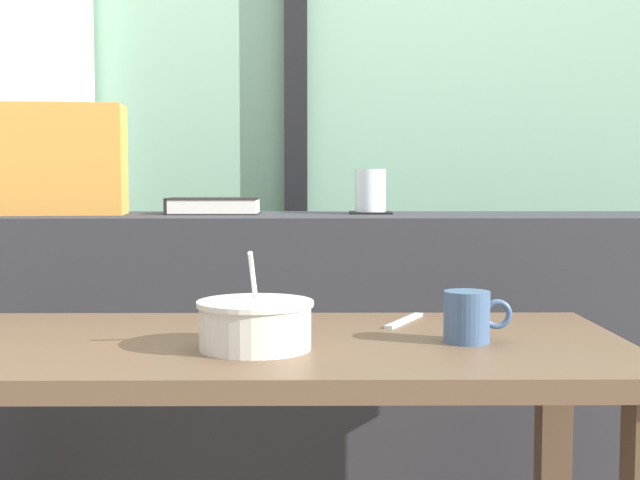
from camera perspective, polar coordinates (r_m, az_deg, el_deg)
The scene contains 11 objects.
outdoor_backdrop at distance 2.79m, azimuth -2.92°, elevation 12.87°, with size 4.80×0.08×2.80m, color #84B293.
window_divider_post at distance 2.71m, azimuth -1.60°, elevation 11.01°, with size 0.07×0.05×2.60m, color black.
dark_console_ledge at distance 2.14m, azimuth -3.61°, elevation -10.28°, with size 2.80×0.39×0.89m, color #2D2D33.
breakfast_table at distance 1.49m, azimuth -4.29°, elevation -10.90°, with size 1.24×0.58×0.71m.
coaster_square at distance 2.12m, azimuth 3.33°, elevation 1.80°, with size 0.10×0.10×0.01m, color black.
juice_glass at distance 2.12m, azimuth 3.34°, elevation 3.12°, with size 0.07×0.07×0.10m.
closed_book at distance 2.12m, azimuth -7.01°, elevation 2.24°, with size 0.22×0.14×0.04m.
throw_pillow at distance 2.16m, azimuth -16.93°, elevation 5.05°, with size 0.32×0.14×0.26m, color #D18938.
soup_bowl at distance 1.38m, azimuth -4.26°, elevation -5.56°, with size 0.19×0.19×0.16m.
fork_utensil at distance 1.64m, azimuth 5.54°, elevation -5.27°, with size 0.02×0.17×0.01m, color silver.
ceramic_mug at distance 1.45m, azimuth 9.68°, elevation -4.97°, with size 0.11×0.08×0.08m.
Camera 1 is at (0.11, -1.52, 0.98)m, focal length 48.86 mm.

